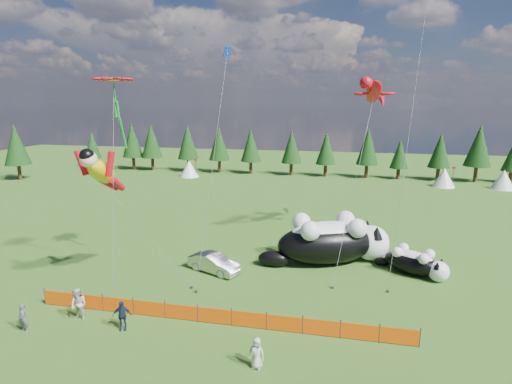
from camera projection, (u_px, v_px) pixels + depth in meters
ground at (229, 299)px, 25.58m from camera, size 160.00×160.00×0.00m
safety_fence at (214, 316)px, 22.61m from camera, size 22.06×0.06×1.10m
tree_line at (299, 152)px, 67.68m from camera, size 90.00×4.00×8.00m
festival_tents at (367, 175)px, 61.30m from camera, size 50.00×3.20×2.80m
cat_large at (333, 240)px, 31.07m from camera, size 10.11×6.35×3.81m
cat_small at (415, 262)px, 29.03m from camera, size 4.96×3.75×1.98m
car at (214, 263)px, 29.55m from camera, size 4.34×2.90×1.35m
spectator_a at (23, 318)px, 21.76m from camera, size 0.62×0.42×1.65m
spectator_b at (79, 305)px, 22.88m from camera, size 1.01×0.67×1.97m
spectator_c at (122, 315)px, 21.96m from camera, size 1.12×0.83×1.71m
spectator_e at (256, 353)px, 18.79m from camera, size 0.80×0.55×1.57m
superhero_kite at (102, 172)px, 25.20m from camera, size 7.64×4.85×10.67m
gecko_kite at (374, 92)px, 32.97m from camera, size 4.39×13.23×16.46m
flower_kite at (114, 82)px, 25.61m from camera, size 3.21×5.50×14.18m
diamond_kite_a at (226, 62)px, 28.77m from camera, size 1.06×6.98×17.14m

